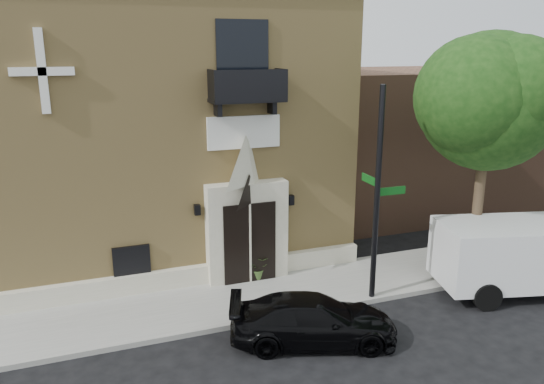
# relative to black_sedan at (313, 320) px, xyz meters

# --- Properties ---
(ground) EXTENTS (120.00, 120.00, 0.00)m
(ground) POSITION_rel_black_sedan_xyz_m (0.51, 1.30, -0.62)
(ground) COLOR black
(ground) RESTS_ON ground
(sidewalk) EXTENTS (42.00, 3.00, 0.15)m
(sidewalk) POSITION_rel_black_sedan_xyz_m (1.51, 2.80, -0.55)
(sidewalk) COLOR gray
(sidewalk) RESTS_ON ground
(church) EXTENTS (12.20, 11.01, 9.30)m
(church) POSITION_rel_black_sedan_xyz_m (-2.48, 9.26, 4.01)
(church) COLOR tan
(church) RESTS_ON ground
(neighbour_building) EXTENTS (18.00, 8.00, 6.40)m
(neighbour_building) POSITION_rel_black_sedan_xyz_m (12.51, 10.30, 2.58)
(neighbour_building) COLOR brown
(neighbour_building) RESTS_ON ground
(street_tree_left) EXTENTS (4.97, 4.38, 7.77)m
(street_tree_left) POSITION_rel_black_sedan_xyz_m (6.53, 1.65, 5.24)
(street_tree_left) COLOR #38281C
(street_tree_left) RESTS_ON sidewalk
(black_sedan) EXTENTS (4.63, 3.01, 1.25)m
(black_sedan) POSITION_rel_black_sedan_xyz_m (0.00, 0.00, 0.00)
(black_sedan) COLOR black
(black_sedan) RESTS_ON ground
(cargo_van) EXTENTS (5.89, 3.50, 2.26)m
(cargo_van) POSITION_rel_black_sedan_xyz_m (7.62, 0.36, 0.64)
(cargo_van) COLOR white
(cargo_van) RESTS_ON ground
(street_sign) EXTENTS (1.00, 1.00, 6.29)m
(street_sign) POSITION_rel_black_sedan_xyz_m (2.65, 1.52, 2.69)
(street_sign) COLOR black
(street_sign) RESTS_ON sidewalk
(fire_hydrant) EXTENTS (0.45, 0.36, 0.79)m
(fire_hydrant) POSITION_rel_black_sedan_xyz_m (7.77, 1.58, -0.09)
(fire_hydrant) COLOR #941102
(fire_hydrant) RESTS_ON sidewalk
(dumpster) EXTENTS (1.93, 1.46, 1.12)m
(dumpster) POSITION_rel_black_sedan_xyz_m (6.84, 2.20, 0.09)
(dumpster) COLOR #0F3716
(dumpster) RESTS_ON sidewalk
(planter) EXTENTS (0.72, 0.64, 0.76)m
(planter) POSITION_rel_black_sedan_xyz_m (-0.19, 3.90, -0.09)
(planter) COLOR #47682E
(planter) RESTS_ON sidewalk
(pedestrian_near) EXTENTS (0.81, 0.76, 1.85)m
(pedestrian_near) POSITION_rel_black_sedan_xyz_m (8.59, 2.02, 0.45)
(pedestrian_near) COLOR black
(pedestrian_near) RESTS_ON sidewalk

